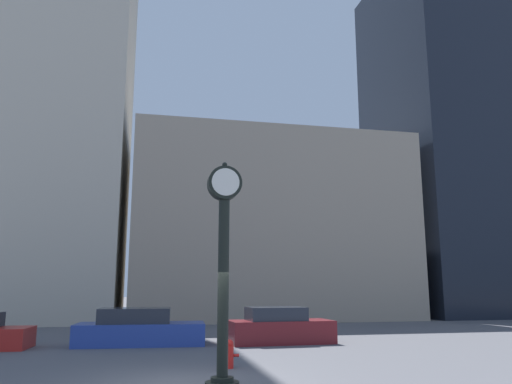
{
  "coord_description": "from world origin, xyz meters",
  "views": [
    {
      "loc": [
        -0.82,
        -11.81,
        2.18
      ],
      "look_at": [
        4.02,
        10.8,
        6.57
      ],
      "focal_mm": 35.0,
      "sensor_mm": 36.0,
      "label": 1
    }
  ],
  "objects": [
    {
      "name": "car_blue",
      "position": [
        -1.06,
        8.26,
        0.58
      ],
      "size": [
        4.88,
        2.22,
        1.37
      ],
      "rotation": [
        0.0,
        0.0,
        -0.06
      ],
      "color": "#28429E",
      "rests_on": "ground_plane"
    },
    {
      "name": "building_storefront_row",
      "position": [
        7.52,
        24.0,
        6.28
      ],
      "size": [
        18.95,
        12.0,
        12.56
      ],
      "color": "gray",
      "rests_on": "ground_plane"
    },
    {
      "name": "street_clock",
      "position": [
        0.86,
        -0.37,
        2.84
      ],
      "size": [
        0.8,
        0.76,
        5.09
      ],
      "color": "black",
      "rests_on": "ground_plane"
    },
    {
      "name": "car_maroon",
      "position": [
        4.31,
        7.72,
        0.59
      ],
      "size": [
        4.08,
        1.86,
        1.38
      ],
      "rotation": [
        0.0,
        0.0,
        0.03
      ],
      "color": "maroon",
      "rests_on": "ground_plane"
    },
    {
      "name": "building_tall_tower",
      "position": [
        -9.0,
        24.0,
        18.82
      ],
      "size": [
        12.72,
        12.0,
        37.64
      ],
      "color": "#BCB29E",
      "rests_on": "ground_plane"
    },
    {
      "name": "building_glass_modern",
      "position": [
        23.15,
        24.0,
        14.51
      ],
      "size": [
        10.19,
        12.0,
        29.02
      ],
      "color": "black",
      "rests_on": "ground_plane"
    },
    {
      "name": "fire_hydrant_near",
      "position": [
        1.43,
        2.16,
        0.38
      ],
      "size": [
        0.52,
        0.23,
        0.75
      ],
      "color": "red",
      "rests_on": "ground_plane"
    }
  ]
}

